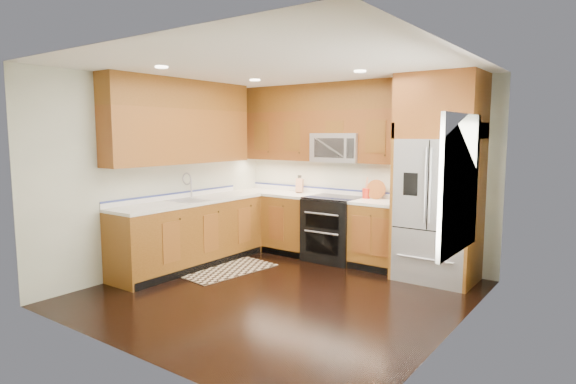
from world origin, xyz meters
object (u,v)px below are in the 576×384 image
Objects in this scene: knife_block at (300,185)px; utensil_crock at (366,191)px; rug at (225,269)px; refrigerator at (439,178)px; range at (333,229)px.

knife_block is 0.89× the size of utensil_crock.
utensil_crock is at bearing 54.15° from rug.
refrigerator is 3.09m from rug.
range is 1.76m from refrigerator.
knife_block is at bearing 174.51° from refrigerator.
range is 0.75m from utensil_crock.
range is 0.73× the size of rug.
utensil_crock is (-1.11, 0.21, -0.26)m from refrigerator.
refrigerator is (1.55, -0.04, 0.83)m from range.
range is 1.68m from rug.
knife_block is (-2.28, 0.22, -0.25)m from refrigerator.
utensil_crock is (1.17, -0.01, -0.01)m from knife_block.
refrigerator is 2.00× the size of rug.
refrigerator reaches higher than rug.
range is at bearing 178.60° from refrigerator.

